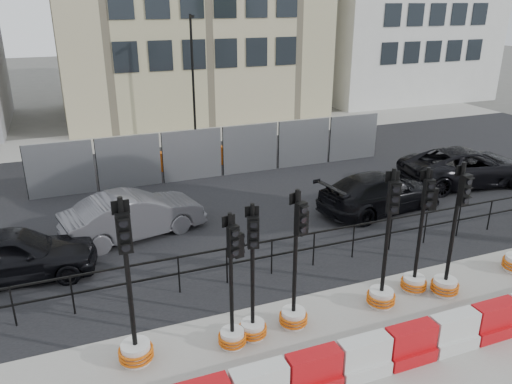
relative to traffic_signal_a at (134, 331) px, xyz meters
name	(u,v)px	position (x,y,z in m)	size (l,w,h in m)	color
ground	(336,289)	(4.96, 0.89, -0.72)	(120.00, 120.00, 0.00)	#51514C
sidewalk_near	(414,367)	(4.96, -2.11, -0.71)	(40.00, 6.00, 0.02)	gray
road	(239,192)	(4.96, 7.89, -0.70)	(40.00, 14.00, 0.03)	black
sidewalk_far	(181,135)	(4.96, 16.89, -0.71)	(40.00, 4.00, 0.02)	gray
kerb_railing	(314,243)	(4.96, 2.09, -0.03)	(18.00, 0.04, 1.00)	black
heras_fencing	(216,154)	(4.94, 10.69, -0.03)	(14.33, 1.72, 2.00)	gray
lamp_post_far	(193,75)	(5.46, 15.87, 2.51)	(0.12, 0.56, 6.00)	black
barrier_row	(410,345)	(4.96, -1.91, -0.35)	(13.60, 0.50, 0.80)	red
traffic_signal_a	(134,331)	(0.00, 0.00, 0.00)	(0.68, 0.68, 3.47)	silver
traffic_signal_b	(233,317)	(1.91, -0.22, -0.01)	(0.58, 0.58, 2.96)	silver
traffic_signal_c	(253,312)	(2.38, -0.12, -0.09)	(0.60, 0.60, 3.03)	silver
traffic_signal_d	(295,296)	(3.36, -0.07, 0.04)	(0.62, 0.62, 3.16)	silver
traffic_signal_e	(383,280)	(5.55, -0.12, -0.02)	(0.66, 0.66, 3.35)	silver
traffic_signal_f	(417,263)	(6.67, 0.13, 0.04)	(0.62, 0.62, 3.15)	silver
traffic_signal_g	(448,269)	(7.26, -0.27, -0.03)	(0.65, 0.65, 3.32)	silver
car_a	(11,255)	(-2.36, 4.27, -0.03)	(4.15, 1.90, 1.38)	black
car_b	(134,215)	(0.85, 5.66, -0.04)	(4.35, 2.31, 1.36)	#4E4D52
car_c	(380,192)	(8.77, 4.64, -0.07)	(4.68, 2.42, 1.30)	black
car_d	(467,166)	(13.35, 5.63, -0.02)	(5.28, 2.92, 1.40)	black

